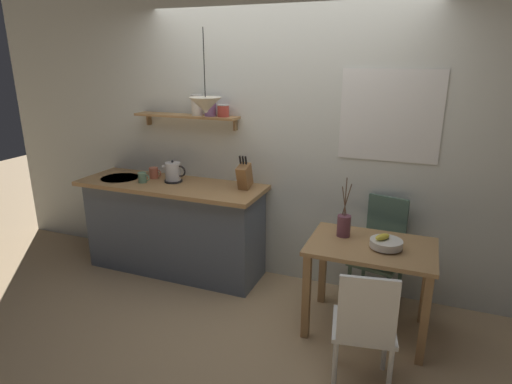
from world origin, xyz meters
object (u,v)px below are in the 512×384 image
at_px(dining_table, 370,261).
at_px(coffee_mug_spare, 154,173).
at_px(fruit_bowl, 386,243).
at_px(pendant_lamp, 206,105).
at_px(coffee_mug_by_sink, 143,177).
at_px(twig_vase, 344,225).
at_px(dining_chair_near, 365,326).
at_px(electric_kettle, 173,172).
at_px(dining_chair_far, 381,249).
at_px(knife_block, 244,176).

distance_m(dining_table, coffee_mug_spare, 2.25).
bearing_deg(fruit_bowl, pendant_lamp, 172.47).
bearing_deg(fruit_bowl, coffee_mug_by_sink, 173.81).
xyz_separation_m(twig_vase, pendant_lamp, (-1.23, 0.09, 0.87)).
relative_size(dining_chair_near, coffee_mug_spare, 6.61).
height_order(fruit_bowl, coffee_mug_spare, coffee_mug_spare).
xyz_separation_m(twig_vase, coffee_mug_spare, (-1.95, 0.30, 0.16)).
bearing_deg(dining_chair_near, fruit_bowl, 86.90).
height_order(twig_vase, pendant_lamp, pendant_lamp).
relative_size(dining_table, coffee_mug_spare, 7.05).
relative_size(dining_table, fruit_bowl, 3.95).
relative_size(electric_kettle, pendant_lamp, 0.37).
distance_m(dining_chair_near, coffee_mug_spare, 2.54).
bearing_deg(pendant_lamp, dining_table, -7.06).
xyz_separation_m(dining_chair_far, fruit_bowl, (0.06, -0.45, 0.25)).
distance_m(dining_table, dining_chair_far, 0.43).
bearing_deg(pendant_lamp, coffee_mug_spare, 163.21).
bearing_deg(dining_chair_near, dining_table, 95.29).
xyz_separation_m(dining_chair_far, electric_kettle, (-1.96, -0.07, 0.49)).
relative_size(knife_block, coffee_mug_spare, 2.39).
xyz_separation_m(fruit_bowl, twig_vase, (-0.33, 0.12, 0.05)).
height_order(coffee_mug_by_sink, coffee_mug_spare, coffee_mug_spare).
xyz_separation_m(dining_chair_near, knife_block, (-1.26, 1.08, 0.56)).
xyz_separation_m(knife_block, pendant_lamp, (-0.26, -0.20, 0.64)).
xyz_separation_m(dining_chair_near, dining_chair_far, (-0.03, 1.11, 0.03)).
bearing_deg(dining_table, fruit_bowl, -14.20).
distance_m(coffee_mug_spare, pendant_lamp, 1.04).
xyz_separation_m(dining_chair_near, twig_vase, (-0.30, 0.79, 0.33)).
bearing_deg(fruit_bowl, dining_table, 165.80).
distance_m(twig_vase, coffee_mug_by_sink, 1.97).
bearing_deg(dining_chair_near, coffee_mug_spare, 154.05).
height_order(dining_chair_far, electric_kettle, electric_kettle).
distance_m(coffee_mug_by_sink, coffee_mug_spare, 0.18).
height_order(dining_chair_near, dining_chair_far, dining_chair_far).
xyz_separation_m(fruit_bowl, coffee_mug_by_sink, (-2.29, 0.25, 0.20)).
distance_m(twig_vase, pendant_lamp, 1.51).
height_order(electric_kettle, coffee_mug_by_sink, electric_kettle).
relative_size(dining_table, knife_block, 2.95).
distance_m(dining_chair_near, pendant_lamp, 2.13).
xyz_separation_m(dining_table, fruit_bowl, (0.10, -0.03, 0.17)).
bearing_deg(coffee_mug_spare, dining_table, -10.35).
bearing_deg(dining_table, dining_chair_near, -84.71).
xyz_separation_m(dining_chair_near, coffee_mug_spare, (-2.25, 1.09, 0.49)).
height_order(dining_chair_near, electric_kettle, electric_kettle).
distance_m(knife_block, pendant_lamp, 0.72).
bearing_deg(dining_table, twig_vase, 157.84).
height_order(dining_chair_near, coffee_mug_spare, coffee_mug_spare).
bearing_deg(coffee_mug_spare, electric_kettle, -10.43).
height_order(dining_table, coffee_mug_by_sink, coffee_mug_by_sink).
bearing_deg(dining_table, coffee_mug_spare, 169.65).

